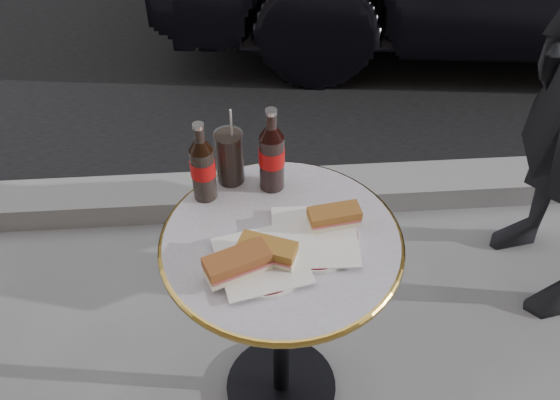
{
  "coord_description": "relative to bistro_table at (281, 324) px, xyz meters",
  "views": [
    {
      "loc": [
        -0.08,
        -1.07,
        1.88
      ],
      "look_at": [
        0.0,
        0.05,
        0.82
      ],
      "focal_mm": 40.0,
      "sensor_mm": 36.0,
      "label": 1
    }
  ],
  "objects": [
    {
      "name": "bistro_table",
      "position": [
        0.0,
        0.0,
        0.0
      ],
      "size": [
        0.62,
        0.62,
        0.73
      ],
      "primitive_type": null,
      "color": "#BAB2C4",
      "rests_on": "ground"
    },
    {
      "name": "sandwich_right",
      "position": [
        0.14,
        0.03,
        0.4
      ],
      "size": [
        0.14,
        0.08,
        0.05
      ],
      "primitive_type": "cube",
      "rotation": [
        0.0,
        0.0,
        0.15
      ],
      "color": "brown",
      "rests_on": "plate_right"
    },
    {
      "name": "ground",
      "position": [
        0.0,
        0.0,
        -0.37
      ],
      "size": [
        80.0,
        80.0,
        0.0
      ],
      "primitive_type": "plane",
      "color": "gray",
      "rests_on": "ground"
    },
    {
      "name": "sandwich_left_a",
      "position": [
        -0.11,
        -0.11,
        0.4
      ],
      "size": [
        0.17,
        0.12,
        0.05
      ],
      "primitive_type": "cube",
      "rotation": [
        0.0,
        0.0,
        0.38
      ],
      "color": "brown",
      "rests_on": "plate_left"
    },
    {
      "name": "cola_bottle_right",
      "position": [
        -0.01,
        0.2,
        0.49
      ],
      "size": [
        0.07,
        0.07,
        0.25
      ],
      "primitive_type": null,
      "rotation": [
        0.0,
        0.0,
        0.03
      ],
      "color": "black",
      "rests_on": "bistro_table"
    },
    {
      "name": "plate_left",
      "position": [
        -0.05,
        -0.08,
        0.37
      ],
      "size": [
        0.23,
        0.23,
        0.01
      ],
      "primitive_type": "cylinder",
      "rotation": [
        0.0,
        0.0,
        0.05
      ],
      "color": "white",
      "rests_on": "bistro_table"
    },
    {
      "name": "cola_glass",
      "position": [
        -0.12,
        0.24,
        0.45
      ],
      "size": [
        0.1,
        0.1,
        0.16
      ],
      "primitive_type": "cylinder",
      "rotation": [
        0.0,
        0.0,
        0.27
      ],
      "color": "black",
      "rests_on": "bistro_table"
    },
    {
      "name": "cola_bottle_left",
      "position": [
        -0.19,
        0.17,
        0.49
      ],
      "size": [
        0.08,
        0.08,
        0.24
      ],
      "primitive_type": null,
      "rotation": [
        0.0,
        0.0,
        0.29
      ],
      "color": "black",
      "rests_on": "bistro_table"
    },
    {
      "name": "curb",
      "position": [
        0.0,
        0.9,
        -0.32
      ],
      "size": [
        40.0,
        0.2,
        0.12
      ],
      "primitive_type": "cube",
      "color": "gray",
      "rests_on": "ground"
    },
    {
      "name": "sandwich_left_b",
      "position": [
        -0.04,
        -0.07,
        0.4
      ],
      "size": [
        0.15,
        0.11,
        0.05
      ],
      "primitive_type": "cube",
      "rotation": [
        0.0,
        0.0,
        -0.39
      ],
      "color": "#9D6727",
      "rests_on": "plate_left"
    },
    {
      "name": "plate_right",
      "position": [
        0.08,
        -0.01,
        0.37
      ],
      "size": [
        0.26,
        0.26,
        0.01
      ],
      "primitive_type": "cylinder",
      "rotation": [
        0.0,
        0.0,
        -0.21
      ],
      "color": "white",
      "rests_on": "bistro_table"
    }
  ]
}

